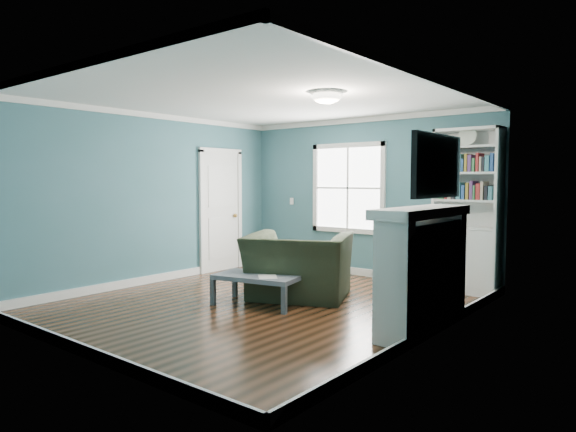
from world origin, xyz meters
The scene contains 13 objects.
floor centered at (0.00, 0.00, 0.00)m, with size 5.00×5.00×0.00m, color black.
room_walls centered at (0.00, 0.00, 1.58)m, with size 5.00×5.00×5.00m.
trim centered at (0.00, 0.00, 1.24)m, with size 4.50×5.00×2.60m.
window centered at (-0.30, 2.49, 1.45)m, with size 1.40×0.06×1.50m.
bookshelf centered at (1.77, 2.30, 0.92)m, with size 0.90×0.35×2.31m.
fireplace centered at (2.08, 0.20, 0.64)m, with size 0.44×1.58×1.30m.
tv centered at (2.20, 0.20, 1.72)m, with size 0.06×1.10×0.65m, color black.
door centered at (-2.22, 1.40, 1.07)m, with size 0.12×0.98×2.17m.
ceiling_fixture centered at (0.90, 0.10, 2.55)m, with size 0.38×0.38×0.15m.
light_switch centered at (-1.50, 2.48, 1.20)m, with size 0.08×0.01×0.12m, color white.
recliner centered at (0.14, 0.55, 0.58)m, with size 1.32×0.86×1.16m, color black.
coffee_table centered at (-0.03, -0.07, 0.34)m, with size 1.17×0.80×0.39m.
paper_sheet centered at (0.17, -0.11, 0.39)m, with size 0.22×0.28×0.00m, color white.
Camera 1 is at (4.30, -4.84, 1.58)m, focal length 32.00 mm.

